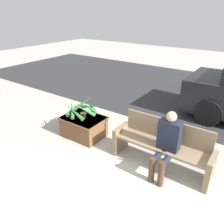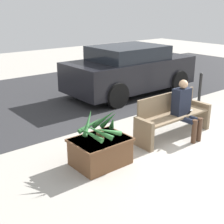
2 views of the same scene
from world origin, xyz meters
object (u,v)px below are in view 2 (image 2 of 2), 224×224
(person_seated, at_px, (185,107))
(potted_plant, at_px, (100,126))
(bollard_post, at_px, (200,87))
(planter_box, at_px, (100,150))
(parked_car, at_px, (130,70))
(bench, at_px, (172,116))

(person_seated, relative_size, potted_plant, 1.67)
(person_seated, distance_m, bollard_post, 2.77)
(planter_box, height_order, potted_plant, potted_plant)
(person_seated, height_order, potted_plant, person_seated)
(potted_plant, bearing_deg, parked_car, 41.57)
(parked_car, xyz_separation_m, bollard_post, (0.98, -1.92, -0.32))
(planter_box, relative_size, parked_car, 0.24)
(person_seated, relative_size, planter_box, 1.26)
(potted_plant, height_order, parked_car, parked_car)
(bench, xyz_separation_m, bollard_post, (2.56, 1.15, -0.01))
(bench, relative_size, parked_car, 0.46)
(bench, distance_m, person_seated, 0.33)
(planter_box, distance_m, bollard_post, 4.66)
(parked_car, distance_m, bollard_post, 2.18)
(planter_box, bearing_deg, parked_car, 41.54)
(person_seated, distance_m, planter_box, 2.12)
(planter_box, relative_size, potted_plant, 1.33)
(person_seated, xyz_separation_m, potted_plant, (-2.08, 0.14, 0.05))
(planter_box, xyz_separation_m, bollard_post, (4.50, 1.19, 0.18))
(potted_plant, xyz_separation_m, bollard_post, (4.50, 1.20, -0.28))
(bench, relative_size, bollard_post, 2.24)
(potted_plant, distance_m, bollard_post, 4.67)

